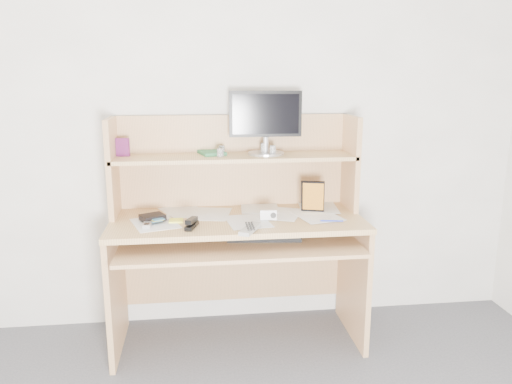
{
  "coord_description": "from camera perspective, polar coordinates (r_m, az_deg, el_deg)",
  "views": [
    {
      "loc": [
        -0.22,
        -1.19,
        1.52
      ],
      "look_at": [
        0.1,
        1.43,
        0.91
      ],
      "focal_mm": 35.0,
      "sensor_mm": 36.0,
      "label": 1
    }
  ],
  "objects": [
    {
      "name": "keyboard",
      "position": [
        2.76,
        0.94,
        -5.07
      ],
      "size": [
        0.42,
        0.19,
        0.03
      ],
      "rotation": [
        0.0,
        0.0,
        -0.11
      ],
      "color": "black",
      "rests_on": "desk"
    },
    {
      "name": "sticky_note_pad",
      "position": [
        2.76,
        -9.11,
        -3.25
      ],
      "size": [
        0.08,
        0.08,
        0.01
      ],
      "primitive_type": "cube",
      "rotation": [
        0.0,
        0.0,
        -0.02
      ],
      "color": "yellow",
      "rests_on": "desk"
    },
    {
      "name": "tv_remote",
      "position": [
        2.54,
        -0.67,
        -4.23
      ],
      "size": [
        0.14,
        0.2,
        0.02
      ],
      "primitive_type": "cube",
      "rotation": [
        0.0,
        0.0,
        -0.44
      ],
      "color": "#969691",
      "rests_on": "paper_clutter"
    },
    {
      "name": "stapler",
      "position": [
        2.63,
        -7.37,
        -3.49
      ],
      "size": [
        0.08,
        0.15,
        0.04
      ],
      "primitive_type": "cube",
      "rotation": [
        0.0,
        0.0,
        -0.28
      ],
      "color": "black",
      "rests_on": "paper_clutter"
    },
    {
      "name": "wallet",
      "position": [
        2.78,
        -11.74,
        -2.86
      ],
      "size": [
        0.15,
        0.14,
        0.03
      ],
      "primitive_type": "cube",
      "rotation": [
        0.0,
        0.0,
        0.47
      ],
      "color": "black",
      "rests_on": "paper_clutter"
    },
    {
      "name": "card_box",
      "position": [
        2.92,
        -14.98,
        4.97
      ],
      "size": [
        0.08,
        0.04,
        0.1
      ],
      "primitive_type": "cube",
      "rotation": [
        0.0,
        0.0,
        -0.21
      ],
      "color": "#A51A16",
      "rests_on": "desk"
    },
    {
      "name": "game_case",
      "position": [
        2.88,
        6.51,
        -0.49
      ],
      "size": [
        0.13,
        0.05,
        0.19
      ],
      "primitive_type": "cube",
      "rotation": [
        0.0,
        0.0,
        -0.28
      ],
      "color": "black",
      "rests_on": "paper_clutter"
    },
    {
      "name": "chip_stack_b",
      "position": [
        2.86,
        1.92,
        4.77
      ],
      "size": [
        0.04,
        0.04,
        0.06
      ],
      "primitive_type": "cylinder",
      "rotation": [
        0.0,
        0.0,
        0.17
      ],
      "color": "white",
      "rests_on": "desk"
    },
    {
      "name": "blue_pen",
      "position": [
        2.73,
        8.66,
        -3.28
      ],
      "size": [
        0.12,
        0.03,
        0.01
      ],
      "primitive_type": "cylinder",
      "rotation": [
        1.57,
        0.0,
        1.39
      ],
      "color": "#1A31C7",
      "rests_on": "paper_clutter"
    },
    {
      "name": "flip_phone",
      "position": [
        2.68,
        -12.34,
        -3.64
      ],
      "size": [
        0.04,
        0.08,
        0.02
      ],
      "primitive_type": "cube",
      "rotation": [
        0.0,
        0.0,
        -0.04
      ],
      "color": "#B1B1B4",
      "rests_on": "paper_clutter"
    },
    {
      "name": "paper_clutter",
      "position": [
        2.79,
        -2.13,
        -2.93
      ],
      "size": [
        1.32,
        0.54,
        0.01
      ],
      "primitive_type": "cube",
      "color": "silver",
      "rests_on": "desk"
    },
    {
      "name": "monitor",
      "position": [
        2.89,
        1.11,
        8.15
      ],
      "size": [
        0.42,
        0.21,
        0.36
      ],
      "rotation": [
        0.0,
        0.0,
        -0.02
      ],
      "color": "#B7B8BD",
      "rests_on": "desk"
    },
    {
      "name": "chip_stack_a",
      "position": [
        2.9,
        -3.94,
        4.81
      ],
      "size": [
        0.05,
        0.05,
        0.05
      ],
      "primitive_type": "cylinder",
      "rotation": [
        0.0,
        0.0,
        -0.38
      ],
      "color": "black",
      "rests_on": "desk"
    },
    {
      "name": "back_wall",
      "position": [
        3.01,
        -2.74,
        7.89
      ],
      "size": [
        3.6,
        0.04,
        2.5
      ],
      "primitive_type": "cube",
      "color": "white",
      "rests_on": "floor"
    },
    {
      "name": "chip_stack_c",
      "position": [
        2.82,
        -4.11,
        4.52
      ],
      "size": [
        0.04,
        0.04,
        0.05
      ],
      "primitive_type": "cylinder",
      "rotation": [
        0.0,
        0.0,
        0.18
      ],
      "color": "black",
      "rests_on": "desk"
    },
    {
      "name": "desk",
      "position": [
        2.88,
        -2.26,
        -3.61
      ],
      "size": [
        1.4,
        0.7,
        1.3
      ],
      "color": "tan",
      "rests_on": "floor"
    },
    {
      "name": "digital_camera",
      "position": [
        2.73,
        1.41,
        -2.6
      ],
      "size": [
        0.09,
        0.04,
        0.06
      ],
      "primitive_type": "cube",
      "rotation": [
        0.0,
        0.0,
        -0.09
      ],
      "color": "#BBBABD",
      "rests_on": "paper_clutter"
    },
    {
      "name": "chip_stack_d",
      "position": [
        2.9,
        0.9,
        4.98
      ],
      "size": [
        0.04,
        0.04,
        0.06
      ],
      "primitive_type": "cylinder",
      "rotation": [
        0.0,
        0.0,
        0.27
      ],
      "color": "white",
      "rests_on": "desk"
    },
    {
      "name": "shelf_book",
      "position": [
        2.91,
        -5.08,
        4.5
      ],
      "size": [
        0.17,
        0.2,
        0.02
      ],
      "primitive_type": "cube",
      "rotation": [
        0.0,
        0.0,
        0.26
      ],
      "color": "#327D43",
      "rests_on": "desk"
    }
  ]
}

